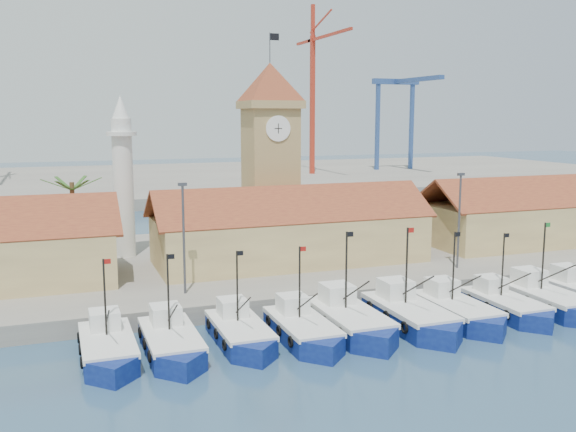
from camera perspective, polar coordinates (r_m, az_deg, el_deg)
name	(u,v)px	position (r m, az deg, el deg)	size (l,w,h in m)	color
ground	(387,342)	(46.59, 8.82, -10.98)	(400.00, 400.00, 0.00)	navy
quay	(277,260)	(67.54, -1.01, -3.95)	(140.00, 32.00, 1.50)	gray
terminal	(155,181)	(150.54, -11.73, 3.07)	(240.00, 80.00, 2.00)	gray
boat_0	(108,350)	(44.05, -15.70, -11.40)	(3.37, 9.22, 6.98)	navy
boat_1	(172,344)	(44.09, -10.28, -11.17)	(3.42, 9.36, 7.08)	navy
boat_2	(241,335)	(45.43, -4.20, -10.47)	(3.31, 9.07, 6.86)	navy
boat_3	(304,331)	(45.91, 1.41, -10.21)	(3.40, 9.32, 7.05)	navy
boat_4	(351,323)	(47.70, 5.63, -9.41)	(3.78, 10.35, 7.83)	navy
boat_5	(412,317)	(49.51, 10.95, -8.83)	(3.82, 10.47, 7.92)	navy
boat_6	(459,313)	(51.67, 14.92, -8.29)	(3.53, 9.67, 7.31)	navy
boat_7	(508,307)	(54.29, 18.94, -7.68)	(3.35, 9.17, 6.94)	navy
boat_8	(549,302)	(56.82, 22.16, -7.06)	(3.66, 10.02, 7.58)	navy
hall_center	(290,237)	(63.19, 0.16, -1.85)	(27.04, 10.13, 7.61)	#D4BB74
hall_right	(550,219)	(79.91, 22.25, -0.25)	(31.20, 10.13, 7.61)	#D4BB74
clock_tower	(270,152)	(67.85, -1.59, 5.68)	(5.80, 5.80, 22.70)	#9F8552
minaret	(123,176)	(66.86, -14.45, 3.44)	(3.00, 3.00, 16.30)	silver
palm_tree	(73,216)	(65.00, -18.54, 0.01)	(5.60, 5.03, 8.39)	brown
lamp_posts	(327,224)	(55.62, 3.49, -0.73)	(80.70, 0.25, 9.03)	#3F3F44
crane_red_right	(314,82)	(153.76, 2.37, 11.85)	(1.00, 30.93, 39.42)	#B52E1B
gantry	(402,99)	(167.27, 10.09, 10.21)	(13.00, 22.00, 23.20)	#2C4A89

